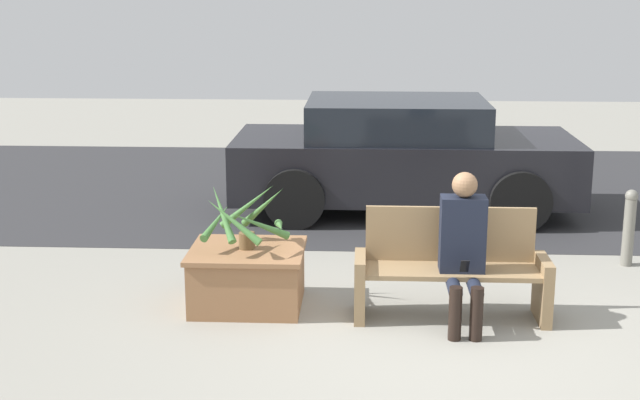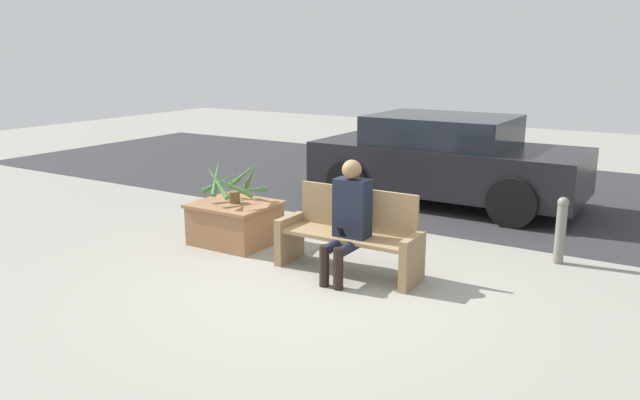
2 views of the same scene
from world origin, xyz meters
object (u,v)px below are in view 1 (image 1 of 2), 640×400
at_px(planter_box, 248,275).
at_px(potted_plant, 246,220).
at_px(person_seated, 463,244).
at_px(parked_car, 402,155).
at_px(bench, 451,269).
at_px(bollard_post, 629,226).

bearing_deg(planter_box, potted_plant, -103.08).
height_order(person_seated, planter_box, person_seated).
relative_size(person_seated, parked_car, 0.31).
bearing_deg(bench, person_seated, -67.28).
bearing_deg(planter_box, bollard_post, 20.18).
bearing_deg(potted_plant, bollard_post, 20.25).
distance_m(bench, potted_plant, 1.78).
distance_m(parked_car, bollard_post, 3.03).
xyz_separation_m(person_seated, parked_car, (-0.35, 3.77, 0.01)).
height_order(potted_plant, parked_car, parked_car).
distance_m(person_seated, parked_car, 3.79).
height_order(person_seated, bollard_post, person_seated).
relative_size(bench, potted_plant, 2.11).
bearing_deg(parked_car, planter_box, -113.10).
relative_size(bench, planter_box, 1.64).
bearing_deg(parked_car, bench, -85.69).
bearing_deg(planter_box, parked_car, 66.90).
xyz_separation_m(planter_box, potted_plant, (-0.00, -0.01, 0.50)).
bearing_deg(person_seated, bollard_post, 42.57).
bearing_deg(person_seated, bench, 112.72).
xyz_separation_m(bench, bollard_post, (1.89, 1.49, -0.01)).
xyz_separation_m(bench, planter_box, (-1.74, 0.16, -0.14)).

